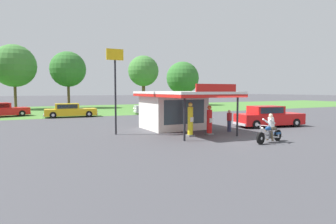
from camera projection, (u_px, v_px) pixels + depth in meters
name	position (u px, v px, depth m)	size (l,w,h in m)	color
ground_plane	(236.00, 138.00, 17.04)	(300.00, 300.00, 0.00)	#424247
grass_verge_strip	(105.00, 109.00, 43.68)	(120.00, 24.00, 0.01)	#477A33
service_station_kiosk	(175.00, 107.00, 20.99)	(4.69, 7.42, 3.20)	silver
gas_pump_nearside	(190.00, 121.00, 17.83)	(0.44, 0.44, 2.09)	slate
gas_pump_offside	(209.00, 121.00, 18.49)	(0.44, 0.44, 1.87)	slate
motorcycle_with_rider	(270.00, 131.00, 15.69)	(2.28, 0.78, 1.58)	black
featured_classic_sedan	(269.00, 117.00, 22.60)	(5.68, 2.76, 1.62)	red
parked_car_second_row_spare	(0.00, 110.00, 30.86)	(5.83, 3.24, 1.51)	red
parked_car_back_row_left	(185.00, 106.00, 40.77)	(4.94, 2.09, 1.48)	#993819
parked_car_back_row_centre_left	(155.00, 108.00, 35.15)	(5.14, 2.61, 1.61)	#B7B7BC
parked_car_back_row_right	(70.00, 111.00, 30.60)	(5.54, 2.24, 1.44)	gold
bystander_standing_back_lot	(229.00, 120.00, 19.85)	(0.34, 0.34, 1.50)	#2D3351
bystander_chatting_near_pumps	(157.00, 110.00, 29.72)	(0.34, 0.34, 1.54)	brown
tree_oak_left	(183.00, 78.00, 55.40)	(6.24, 6.24, 8.33)	brown
tree_oak_centre	(14.00, 66.00, 42.77)	(6.30, 6.30, 9.62)	brown
tree_oak_far_right	(143.00, 72.00, 49.35)	(5.24, 5.24, 8.78)	brown
tree_oak_right	(68.00, 69.00, 46.02)	(5.64, 5.64, 9.02)	brown
roadside_pole_sign	(115.00, 77.00, 18.28)	(1.10, 0.12, 5.44)	black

